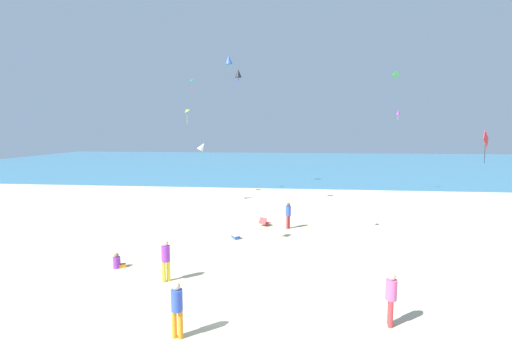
{
  "coord_description": "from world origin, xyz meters",
  "views": [
    {
      "loc": [
        2.13,
        -12.94,
        6.28
      ],
      "look_at": [
        0.0,
        6.88,
        4.04
      ],
      "focal_mm": 25.53,
      "sensor_mm": 36.0,
      "label": 1
    }
  ],
  "objects_px": {
    "person_1": "(391,295)",
    "kite_lime": "(186,111)",
    "kite_white": "(202,147)",
    "person_2": "(118,262)",
    "kite_blue": "(229,60)",
    "person_4": "(177,306)",
    "kite_black": "(238,73)",
    "kite_red": "(486,139)",
    "person_0": "(288,214)",
    "cooler_box": "(236,237)",
    "person_3": "(166,258)",
    "kite_teal": "(191,81)",
    "kite_purple": "(398,112)",
    "beach_chair_far_right": "(264,222)",
    "kite_green": "(396,75)"
  },
  "relations": [
    {
      "from": "kite_teal",
      "to": "kite_purple",
      "type": "height_order",
      "value": "kite_teal"
    },
    {
      "from": "person_1",
      "to": "kite_black",
      "type": "distance_m",
      "value": 21.02
    },
    {
      "from": "kite_black",
      "to": "kite_teal",
      "type": "distance_m",
      "value": 6.93
    },
    {
      "from": "kite_black",
      "to": "person_2",
      "type": "bearing_deg",
      "value": -104.94
    },
    {
      "from": "person_2",
      "to": "kite_red",
      "type": "distance_m",
      "value": 21.98
    },
    {
      "from": "person_1",
      "to": "kite_teal",
      "type": "bearing_deg",
      "value": -51.51
    },
    {
      "from": "person_1",
      "to": "kite_blue",
      "type": "bearing_deg",
      "value": -61.15
    },
    {
      "from": "cooler_box",
      "to": "kite_blue",
      "type": "distance_m",
      "value": 22.82
    },
    {
      "from": "kite_blue",
      "to": "kite_green",
      "type": "xyz_separation_m",
      "value": [
        17.62,
        2.8,
        -1.41
      ]
    },
    {
      "from": "cooler_box",
      "to": "kite_black",
      "type": "height_order",
      "value": "kite_black"
    },
    {
      "from": "person_4",
      "to": "kite_green",
      "type": "relative_size",
      "value": 1.63
    },
    {
      "from": "kite_red",
      "to": "person_2",
      "type": "bearing_deg",
      "value": -156.89
    },
    {
      "from": "person_1",
      "to": "kite_purple",
      "type": "height_order",
      "value": "kite_purple"
    },
    {
      "from": "person_4",
      "to": "kite_lime",
      "type": "bearing_deg",
      "value": -160.53
    },
    {
      "from": "person_0",
      "to": "person_3",
      "type": "relative_size",
      "value": 0.96
    },
    {
      "from": "person_0",
      "to": "kite_lime",
      "type": "xyz_separation_m",
      "value": [
        -9.53,
        9.9,
        7.05
      ]
    },
    {
      "from": "kite_purple",
      "to": "kite_white",
      "type": "bearing_deg",
      "value": -159.4
    },
    {
      "from": "kite_white",
      "to": "kite_green",
      "type": "bearing_deg",
      "value": 31.07
    },
    {
      "from": "person_4",
      "to": "kite_red",
      "type": "height_order",
      "value": "kite_red"
    },
    {
      "from": "cooler_box",
      "to": "beach_chair_far_right",
      "type": "bearing_deg",
      "value": 64.81
    },
    {
      "from": "kite_blue",
      "to": "kite_green",
      "type": "bearing_deg",
      "value": 9.03
    },
    {
      "from": "cooler_box",
      "to": "kite_purple",
      "type": "height_order",
      "value": "kite_purple"
    },
    {
      "from": "person_4",
      "to": "person_0",
      "type": "bearing_deg",
      "value": 169.9
    },
    {
      "from": "beach_chair_far_right",
      "to": "person_2",
      "type": "height_order",
      "value": "person_2"
    },
    {
      "from": "cooler_box",
      "to": "person_3",
      "type": "relative_size",
      "value": 0.37
    },
    {
      "from": "person_0",
      "to": "kite_blue",
      "type": "distance_m",
      "value": 21.08
    },
    {
      "from": "kite_blue",
      "to": "kite_red",
      "type": "bearing_deg",
      "value": -38.46
    },
    {
      "from": "person_1",
      "to": "kite_black",
      "type": "xyz_separation_m",
      "value": [
        -7.56,
        17.1,
        9.62
      ]
    },
    {
      "from": "cooler_box",
      "to": "person_4",
      "type": "height_order",
      "value": "person_4"
    },
    {
      "from": "person_0",
      "to": "kite_lime",
      "type": "relative_size",
      "value": 1.16
    },
    {
      "from": "kite_teal",
      "to": "kite_green",
      "type": "distance_m",
      "value": 21.75
    },
    {
      "from": "cooler_box",
      "to": "person_4",
      "type": "distance_m",
      "value": 10.24
    },
    {
      "from": "person_1",
      "to": "person_2",
      "type": "distance_m",
      "value": 11.77
    },
    {
      "from": "kite_red",
      "to": "kite_blue",
      "type": "distance_m",
      "value": 24.97
    },
    {
      "from": "person_4",
      "to": "kite_blue",
      "type": "relative_size",
      "value": 1.07
    },
    {
      "from": "person_1",
      "to": "person_4",
      "type": "relative_size",
      "value": 1.01
    },
    {
      "from": "kite_purple",
      "to": "kite_white",
      "type": "height_order",
      "value": "kite_purple"
    },
    {
      "from": "cooler_box",
      "to": "kite_green",
      "type": "distance_m",
      "value": 27.87
    },
    {
      "from": "person_4",
      "to": "kite_red",
      "type": "xyz_separation_m",
      "value": [
        15.05,
        13.54,
        4.69
      ]
    },
    {
      "from": "kite_blue",
      "to": "beach_chair_far_right",
      "type": "bearing_deg",
      "value": -71.51
    },
    {
      "from": "person_3",
      "to": "kite_blue",
      "type": "height_order",
      "value": "kite_blue"
    },
    {
      "from": "kite_white",
      "to": "person_2",
      "type": "bearing_deg",
      "value": -90.77
    },
    {
      "from": "person_4",
      "to": "kite_black",
      "type": "bearing_deg",
      "value": -173.39
    },
    {
      "from": "kite_red",
      "to": "kite_white",
      "type": "xyz_separation_m",
      "value": [
        -19.39,
        6.44,
        -0.84
      ]
    },
    {
      "from": "kite_lime",
      "to": "kite_white",
      "type": "bearing_deg",
      "value": -51.4
    },
    {
      "from": "kite_teal",
      "to": "person_3",
      "type": "bearing_deg",
      "value": -77.35
    },
    {
      "from": "person_1",
      "to": "kite_lime",
      "type": "distance_m",
      "value": 25.85
    },
    {
      "from": "kite_green",
      "to": "kite_purple",
      "type": "distance_m",
      "value": 6.17
    },
    {
      "from": "kite_black",
      "to": "kite_red",
      "type": "distance_m",
      "value": 17.49
    },
    {
      "from": "person_2",
      "to": "person_0",
      "type": "bearing_deg",
      "value": 16.32
    }
  ]
}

